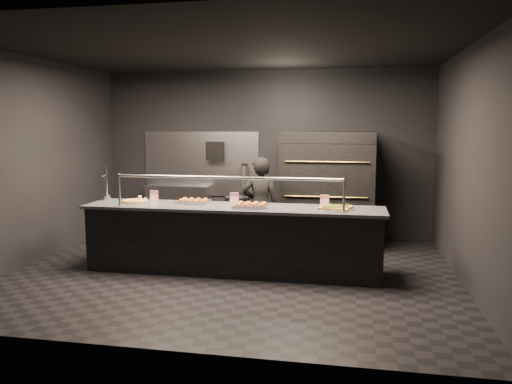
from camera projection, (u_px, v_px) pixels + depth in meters
room at (231, 164)px, 6.76m from camera, size 6.04×6.00×3.00m
service_counter at (233, 239)px, 6.84m from camera, size 4.10×0.78×1.37m
pizza_oven at (328, 188)px, 8.40m from camera, size 1.50×1.23×1.91m
prep_shelf at (179, 209)px, 9.40m from camera, size 1.20×0.35×0.90m
towel_dispenser at (215, 151)px, 9.20m from camera, size 0.30×0.20×0.35m
fire_extinguisher at (244, 178)px, 9.17m from camera, size 0.14×0.14×0.51m
beer_tap at (106, 190)px, 7.32m from camera, size 0.14×0.19×0.52m
round_pizza at (135, 201)px, 7.14m from camera, size 0.43×0.43×0.03m
slider_tray_a at (193, 201)px, 7.04m from camera, size 0.51×0.43×0.07m
slider_tray_b at (251, 205)px, 6.67m from camera, size 0.50×0.39×0.07m
square_pizza at (336, 208)px, 6.54m from camera, size 0.50×0.50×0.05m
condiment_jar at (142, 199)px, 7.16m from camera, size 0.14×0.05×0.09m
tent_cards at (236, 198)px, 7.05m from camera, size 2.59×0.04×0.15m
trash_bin at (238, 218)px, 8.93m from camera, size 0.45×0.45×0.75m
worker at (260, 206)px, 7.74m from camera, size 0.61×0.44×1.53m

